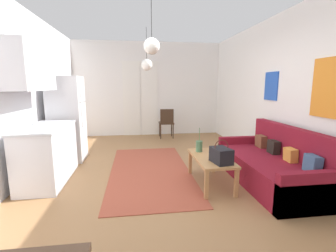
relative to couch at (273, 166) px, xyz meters
name	(u,v)px	position (x,y,z in m)	size (l,w,h in m)	color
ground_plane	(163,187)	(-1.73, 0.18, -0.32)	(4.95, 8.14, 0.10)	#996D44
wall_back	(148,90)	(-1.74, 4.00, 1.11)	(4.55, 0.13, 2.79)	white
wall_right	(301,93)	(0.50, 0.18, 1.12)	(0.12, 7.74, 2.79)	white
area_rug	(150,170)	(-1.89, 0.77, -0.26)	(1.39, 2.92, 0.01)	#9E4733
couch	(273,166)	(0.00, 0.00, 0.00)	(0.90, 2.00, 0.88)	maroon
coffee_table	(211,160)	(-1.00, 0.07, 0.11)	(0.50, 1.03, 0.44)	#B27F4C
bamboo_vase	(199,146)	(-1.10, 0.37, 0.26)	(0.11, 0.11, 0.40)	#47704C
handbag	(221,155)	(-0.95, -0.23, 0.28)	(0.27, 0.35, 0.33)	black
refrigerator	(67,119)	(-3.49, 1.66, 0.58)	(0.64, 0.64, 1.69)	white
kitchen_counter	(43,131)	(-3.55, 0.56, 0.55)	(0.61, 1.30, 2.13)	silver
accent_chair	(167,122)	(-1.24, 3.39, 0.21)	(0.43, 0.41, 0.85)	#382619
pendant_lamp_near	(152,46)	(-1.89, 0.00, 1.76)	(0.22, 0.22, 0.86)	black
pendant_lamp_far	(147,65)	(-1.85, 2.24, 1.71)	(0.26, 0.26, 0.94)	black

